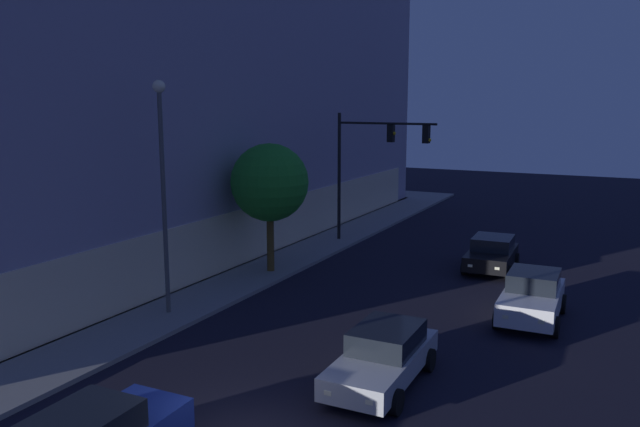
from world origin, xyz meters
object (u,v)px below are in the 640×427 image
object	(u,v)px
car_silver	(383,356)
car_black	(492,253)
modern_building	(108,65)
car_white	(532,296)
traffic_light_far_corner	(373,152)
street_lamp_sidewalk	(162,170)
sidewalk_tree	(270,183)

from	to	relation	value
car_silver	car_black	xyz separation A→B (m)	(13.30, -0.15, -0.01)
modern_building	car_white	size ratio (longest dim) A/B	9.25
traffic_light_far_corner	street_lamp_sidewalk	bearing A→B (deg)	170.85
sidewalk_tree	car_white	distance (m)	11.86
car_white	sidewalk_tree	bearing A→B (deg)	84.45
car_black	modern_building	bearing A→B (deg)	93.29
street_lamp_sidewalk	car_black	bearing A→B (deg)	-37.85
traffic_light_far_corner	car_silver	world-z (taller)	traffic_light_far_corner
street_lamp_sidewalk	car_black	size ratio (longest dim) A/B	2.00
sidewalk_tree	car_silver	distance (m)	12.29
traffic_light_far_corner	street_lamp_sidewalk	distance (m)	14.00
traffic_light_far_corner	car_white	bearing A→B (deg)	-131.61
street_lamp_sidewalk	car_silver	bearing A→B (deg)	-100.77
traffic_light_far_corner	car_silver	size ratio (longest dim) A/B	1.49
street_lamp_sidewalk	car_silver	distance (m)	10.09
traffic_light_far_corner	street_lamp_sidewalk	world-z (taller)	street_lamp_sidewalk
sidewalk_tree	car_silver	size ratio (longest dim) A/B	1.23
sidewalk_tree	modern_building	bearing A→B (deg)	73.43
car_white	car_black	xyz separation A→B (m)	(6.21, 2.68, -0.09)
modern_building	sidewalk_tree	distance (m)	14.65
street_lamp_sidewalk	sidewalk_tree	xyz separation A→B (m)	(6.51, -0.35, -1.16)
traffic_light_far_corner	car_black	world-z (taller)	traffic_light_far_corner
traffic_light_far_corner	car_white	distance (m)	13.34
car_silver	car_white	xyz separation A→B (m)	(7.09, -2.83, 0.08)
modern_building	traffic_light_far_corner	xyz separation A→B (m)	(3.45, -14.87, -4.68)
modern_building	car_white	bearing A→B (deg)	-101.53
traffic_light_far_corner	sidewalk_tree	bearing A→B (deg)	165.59
car_black	sidewalk_tree	bearing A→B (deg)	120.48
modern_building	street_lamp_sidewalk	distance (m)	16.93
traffic_light_far_corner	sidewalk_tree	world-z (taller)	traffic_light_far_corner
modern_building	street_lamp_sidewalk	bearing A→B (deg)	-129.37
sidewalk_tree	car_white	size ratio (longest dim) A/B	1.32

